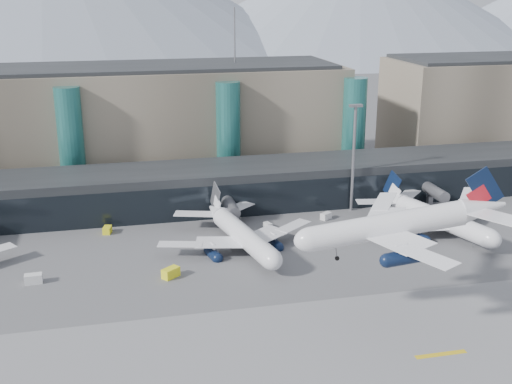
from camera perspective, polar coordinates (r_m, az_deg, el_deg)
ground at (r=105.27m, az=2.31°, el=-11.29°), size 900.00×900.00×0.00m
runway_strip at (r=92.95m, az=4.78°, el=-15.63°), size 400.00×40.00×0.04m
runway_markings at (r=92.94m, az=4.78°, el=-15.61°), size 128.00×1.00×0.02m
concourse at (r=155.51m, az=-3.16°, el=0.46°), size 170.00×27.00×10.00m
terminal_main at (r=182.32m, az=-12.76°, el=6.03°), size 130.00×30.00×31.00m
terminal_east at (r=217.89m, az=20.86°, el=7.17°), size 70.00×30.00×31.00m
teal_towers at (r=167.23m, az=-9.24°, el=4.70°), size 116.40×19.40×46.00m
lightmast_mid at (r=151.68m, az=8.68°, el=3.55°), size 3.00×1.20×25.60m
hero_jet at (r=99.93m, az=13.41°, el=-2.17°), size 34.04×33.85×11.02m
jet_parked_mid at (r=132.00m, az=-1.67°, el=-2.98°), size 35.23×35.96×11.58m
jet_parked_right at (r=146.00m, az=15.25°, el=-1.56°), size 34.34×36.17×11.61m
veh_a at (r=123.49m, az=-19.17°, el=-7.30°), size 3.17×1.88×1.74m
veh_b at (r=143.32m, az=-13.08°, el=-3.30°), size 2.13×2.88×1.49m
veh_d at (r=148.81m, az=6.24°, el=-2.13°), size 3.01×2.69×1.53m
veh_g at (r=142.64m, az=1.05°, el=-2.99°), size 1.85×2.37×1.22m
veh_h at (r=120.04m, az=-7.59°, el=-7.12°), size 3.66×3.41×1.82m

